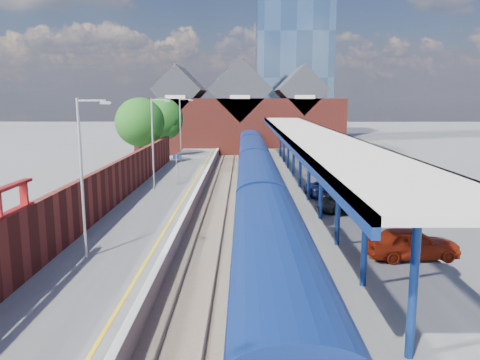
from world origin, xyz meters
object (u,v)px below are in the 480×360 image
at_px(lamp_post_c, 154,138).
at_px(platform_sign, 176,164).
at_px(train, 255,166).
at_px(parked_car_dark, 356,202).
at_px(parked_car_silver, 364,200).
at_px(lamp_post_d, 182,126).
at_px(lamp_post_b, 84,169).
at_px(parked_car_blue, 337,188).
at_px(parked_car_red, 412,243).

relative_size(lamp_post_c, platform_sign, 2.80).
bearing_deg(train, parked_car_dark, -63.91).
bearing_deg(parked_car_dark, parked_car_silver, -62.92).
relative_size(lamp_post_c, lamp_post_d, 1.00).
xyz_separation_m(train, lamp_post_b, (-7.86, -20.66, 2.87)).
bearing_deg(lamp_post_b, lamp_post_c, 90.00).
xyz_separation_m(lamp_post_c, platform_sign, (1.36, 2.00, -2.30)).
relative_size(train, lamp_post_b, 9.41).
xyz_separation_m(lamp_post_b, parked_car_blue, (13.56, 13.22, -3.36)).
relative_size(train, parked_car_silver, 16.06).
height_order(lamp_post_c, lamp_post_d, same).
bearing_deg(parked_car_red, lamp_post_b, 85.18).
distance_m(lamp_post_c, parked_car_blue, 14.24).
relative_size(parked_car_silver, parked_car_dark, 0.87).
bearing_deg(parked_car_red, platform_sign, 30.65).
bearing_deg(lamp_post_b, platform_sign, 85.67).
bearing_deg(lamp_post_b, train, 69.18).
bearing_deg(parked_car_blue, train, 21.32).
height_order(lamp_post_b, platform_sign, lamp_post_b).
xyz_separation_m(platform_sign, parked_car_dark, (12.43, -9.47, -1.00)).
xyz_separation_m(parked_car_red, parked_car_dark, (-0.46, 8.47, -0.01)).
bearing_deg(lamp_post_c, parked_car_red, -48.19).
bearing_deg(parked_car_dark, parked_car_blue, -3.80).
distance_m(train, parked_car_blue, 9.39).
distance_m(parked_car_silver, parked_car_blue, 4.36).
distance_m(lamp_post_b, parked_car_silver, 17.29).
distance_m(platform_sign, parked_car_blue, 13.14).
bearing_deg(lamp_post_b, parked_car_dark, 31.74).
relative_size(parked_car_red, parked_car_dark, 0.87).
distance_m(parked_car_dark, parked_car_blue, 4.69).
bearing_deg(lamp_post_d, parked_car_red, -65.94).
distance_m(lamp_post_d, parked_car_blue, 23.40).
bearing_deg(lamp_post_d, platform_sign, -84.44).
xyz_separation_m(lamp_post_c, parked_car_silver, (14.42, -7.05, -3.32)).
distance_m(lamp_post_c, parked_car_silver, 16.39).
height_order(lamp_post_c, parked_car_dark, lamp_post_c).
bearing_deg(lamp_post_d, train, -55.29).
distance_m(lamp_post_b, parked_car_blue, 19.23).
relative_size(train, lamp_post_c, 9.41).
bearing_deg(platform_sign, parked_car_blue, -21.40).
height_order(train, parked_car_red, train).
xyz_separation_m(parked_car_silver, parked_car_dark, (-0.62, -0.42, 0.01)).
bearing_deg(parked_car_blue, lamp_post_d, 19.67).
xyz_separation_m(lamp_post_c, parked_car_red, (14.26, -15.94, -3.29)).
bearing_deg(parked_car_red, parked_car_silver, -6.10).
bearing_deg(train, lamp_post_d, 124.71).
height_order(lamp_post_c, platform_sign, lamp_post_c).
bearing_deg(parked_car_silver, train, 26.85).
height_order(platform_sign, parked_car_dark, platform_sign).
bearing_deg(parked_car_silver, parked_car_red, 176.54).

